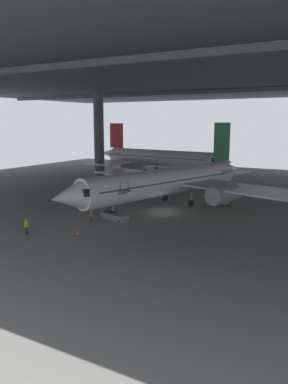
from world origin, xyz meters
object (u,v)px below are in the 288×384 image
airplane_main (168,181)px  traffic_cone_orange (78,233)px  boarding_stairs (115,213)px  airplane_distant (158,158)px  crew_worker_by_stairs (91,215)px  baggage_tug (226,201)px  crew_worker_near_nose (26,226)px

airplane_main → traffic_cone_orange: (-1.78, -17.39, -3.15)m
boarding_stairs → airplane_distant: (-15.81, 41.16, 2.66)m
crew_worker_by_stairs → baggage_tug: bearing=59.4°
airplane_main → crew_worker_near_nose: (-6.47, -19.83, -2.50)m
traffic_cone_orange → crew_worker_near_nose: bearing=-152.5°
traffic_cone_orange → airplane_main: bearing=84.1°
airplane_main → crew_worker_by_stairs: bearing=-106.3°
boarding_stairs → crew_worker_by_stairs: size_ratio=2.85×
crew_worker_by_stairs → baggage_tug: size_ratio=0.71×
crew_worker_near_nose → airplane_main: bearing=71.9°
traffic_cone_orange → crew_worker_by_stairs: bearing=111.9°
boarding_stairs → traffic_cone_orange: size_ratio=7.74×
boarding_stairs → baggage_tug: boarding_stairs is taller
crew_worker_near_nose → crew_worker_by_stairs: size_ratio=1.02×
crew_worker_by_stairs → traffic_cone_orange: bearing=-68.1°
boarding_stairs → airplane_distant: bearing=111.0°
crew_worker_near_nose → airplane_distant: airplane_distant is taller
airplane_main → boarding_stairs: airplane_main is taller
crew_worker_near_nose → crew_worker_by_stairs: 7.72m
airplane_main → airplane_distant: 36.08m
airplane_main → boarding_stairs: size_ratio=7.72×
airplane_distant → traffic_cone_orange: airplane_distant is taller
boarding_stairs → crew_worker_by_stairs: (-1.52, -2.75, 0.19)m
boarding_stairs → crew_worker_near_nose: 10.84m
boarding_stairs → crew_worker_near_nose: boarding_stairs is taller
baggage_tug → crew_worker_by_stairs: bearing=-120.6°
crew_worker_near_nose → boarding_stairs: bearing=66.6°
crew_worker_near_nose → crew_worker_by_stairs: (2.78, 7.20, -0.02)m
airplane_main → boarding_stairs: bearing=-102.4°
boarding_stairs → traffic_cone_orange: (0.39, -7.51, -0.44)m
boarding_stairs → crew_worker_by_stairs: 3.15m
boarding_stairs → crew_worker_by_stairs: boarding_stairs is taller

